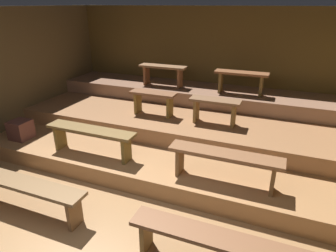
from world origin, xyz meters
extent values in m
cube|color=#976D44|center=(0.00, 2.28, -0.04)|extent=(6.95, 5.36, 0.08)
cube|color=brown|center=(0.00, 4.59, 1.21)|extent=(6.95, 0.06, 2.42)
cube|color=brown|center=(-3.11, 2.28, 1.21)|extent=(0.06, 5.36, 2.42)
cube|color=#9F6E43|center=(0.00, 2.88, 0.14)|extent=(6.15, 3.35, 0.27)
cube|color=#996741|center=(0.00, 3.38, 0.41)|extent=(6.15, 2.35, 0.27)
cube|color=#936950|center=(0.00, 4.04, 0.68)|extent=(6.15, 1.04, 0.27)
cube|color=brown|center=(-1.22, 0.40, 0.41)|extent=(1.74, 0.28, 0.04)
cube|color=olive|center=(-0.47, 0.40, 0.20)|extent=(0.05, 0.23, 0.39)
cube|color=brown|center=(1.22, 0.40, 0.41)|extent=(1.74, 0.28, 0.04)
cube|color=olive|center=(0.47, 0.40, 0.20)|extent=(0.05, 0.23, 0.39)
cube|color=brown|center=(-1.03, 1.58, 0.68)|extent=(1.46, 0.28, 0.04)
cube|color=olive|center=(-1.64, 1.58, 0.47)|extent=(0.05, 0.23, 0.39)
cube|color=olive|center=(-0.42, 1.58, 0.47)|extent=(0.05, 0.23, 0.39)
cube|color=brown|center=(1.03, 1.58, 0.68)|extent=(1.46, 0.28, 0.04)
cube|color=brown|center=(0.42, 1.58, 0.47)|extent=(0.05, 0.23, 0.39)
cube|color=brown|center=(1.64, 1.58, 0.47)|extent=(0.05, 0.23, 0.39)
cube|color=brown|center=(-0.57, 2.89, 0.96)|extent=(0.85, 0.28, 0.04)
cube|color=olive|center=(-0.90, 2.89, 0.74)|extent=(0.05, 0.23, 0.39)
cube|color=olive|center=(-0.25, 2.89, 0.74)|extent=(0.05, 0.23, 0.39)
cube|color=brown|center=(0.57, 2.89, 0.96)|extent=(0.85, 0.28, 0.04)
cube|color=brown|center=(0.25, 2.89, 0.74)|extent=(0.05, 0.23, 0.39)
cube|color=brown|center=(0.90, 2.89, 0.74)|extent=(0.05, 0.23, 0.39)
cube|color=brown|center=(-0.82, 3.92, 1.23)|extent=(1.01, 0.28, 0.04)
cube|color=brown|center=(-1.21, 3.92, 1.01)|extent=(0.05, 0.23, 0.39)
cube|color=brown|center=(-0.43, 3.92, 1.01)|extent=(0.05, 0.23, 0.39)
cube|color=brown|center=(0.82, 3.92, 1.23)|extent=(1.01, 0.28, 0.04)
cube|color=brown|center=(0.43, 3.92, 1.01)|extent=(0.05, 0.23, 0.39)
cube|color=brown|center=(1.21, 3.92, 1.01)|extent=(0.05, 0.23, 0.39)
cube|color=brown|center=(-2.53, 1.61, 0.43)|extent=(0.32, 0.32, 0.32)
camera|label=1|loc=(1.59, -1.75, 2.47)|focal=31.30mm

